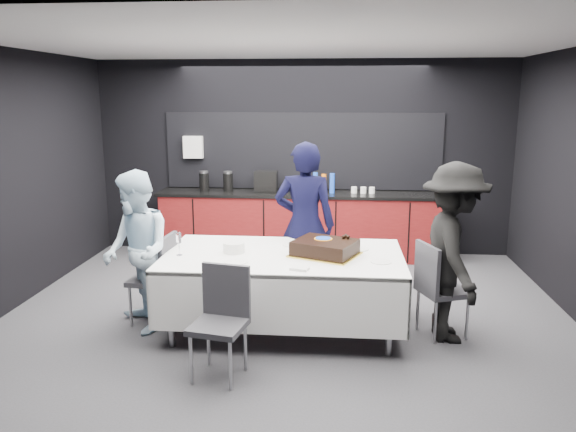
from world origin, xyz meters
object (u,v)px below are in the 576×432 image
Objects in this scene: plate_stack at (234,247)px; person_left at (137,252)px; person_center at (305,225)px; champagne_flute at (179,239)px; cake_assembly at (325,248)px; chair_right at (436,283)px; party_table at (284,267)px; chair_near at (222,313)px; chair_left at (159,272)px; person_right at (453,253)px.

plate_stack is 0.13× the size of person_left.
champagne_flute is at bearing 39.23° from person_center.
cake_assembly is 1.12m from chair_right.
plate_stack is at bearing 178.37° from party_table.
person_left is at bearing 140.44° from chair_near.
person_center is (-0.24, 0.73, 0.06)m from cake_assembly.
chair_right and chair_near have the same top height.
party_table is 10.36× the size of champagne_flute.
cake_assembly is 0.80× the size of chair_left.
person_center is (0.66, 0.70, 0.08)m from plate_stack.
chair_near is at bearing 16.28° from person_left.
champagne_flute is at bearing 87.71° from person_right.
champagne_flute is (-0.51, -0.15, 0.11)m from plate_stack.
person_center reaches higher than chair_right.
person_left reaches higher than chair_right.
plate_stack is at bearing 64.45° from person_left.
chair_left is 1.00× the size of chair_right.
chair_right is 1.56m from person_center.
chair_right is at bearing 25.97° from chair_near.
champagne_flute is 0.14× the size of person_left.
person_center reaches higher than champagne_flute.
person_left is at bearing -174.90° from party_table.
chair_left is 1.00× the size of chair_near.
plate_stack is at bearing 83.89° from person_right.
chair_right is at bearing 71.53° from person_right.
champagne_flute is 0.24× the size of chair_left.
person_left is at bearing 87.27° from person_right.
chair_right is (1.48, -0.04, -0.11)m from party_table.
chair_near is (0.58, -0.82, -0.40)m from champagne_flute.
chair_near is (-1.90, -0.93, 0.00)m from chair_right.
champagne_flute is 0.45m from person_left.
chair_near is at bearing -49.90° from chair_left.
person_right reaches higher than party_table.
champagne_flute reaches higher than chair_near.
person_left is (-0.43, 0.01, -0.14)m from champagne_flute.
person_left reaches higher than chair_left.
party_table is 1.48m from chair_right.
cake_assembly is 1.84m from person_left.
person_center is at bearing 76.90° from party_table.
party_table is 1.45m from person_left.
chair_left is 1.33m from chair_near.
chair_near is 0.54× the size of person_right.
person_center is at bearing 36.06° from champagne_flute.
cake_assembly is at bearing -2.43° from chair_left.
chair_near is 1.81m from person_center.
person_right is at bearing -14.67° from chair_right.
party_table is 0.46m from cake_assembly.
party_table is at bearing 177.89° from cake_assembly.
party_table is at bearing 83.67° from person_right.
chair_near reaches higher than plate_stack.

